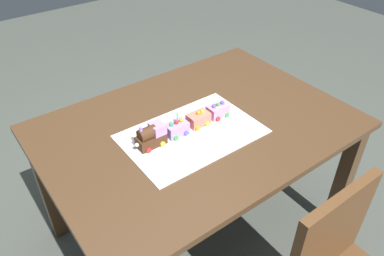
{
  "coord_description": "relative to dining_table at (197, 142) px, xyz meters",
  "views": [
    {
      "loc": [
        -0.85,
        -1.1,
        1.77
      ],
      "look_at": [
        -0.07,
        -0.05,
        0.77
      ],
      "focal_mm": 35.14,
      "sensor_mm": 36.0,
      "label": 1
    }
  ],
  "objects": [
    {
      "name": "birthday_candle",
      "position": [
        -0.11,
        -0.01,
        0.21
      ],
      "size": [
        0.01,
        0.01,
        0.05
      ],
      "color": "#66D872",
      "rests_on": "cake_car_caboose_lavender"
    },
    {
      "name": "cake_car_caboose_lavender",
      "position": [
        -0.12,
        -0.01,
        0.14
      ],
      "size": [
        0.1,
        0.08,
        0.07
      ],
      "color": "#AD84E0",
      "rests_on": "cake_board"
    },
    {
      "name": "dining_table",
      "position": [
        0.0,
        0.0,
        0.0
      ],
      "size": [
        1.4,
        1.0,
        0.74
      ],
      "color": "#4C331E",
      "rests_on": "ground"
    },
    {
      "name": "cake_locomotive",
      "position": [
        -0.25,
        -0.01,
        0.16
      ],
      "size": [
        0.14,
        0.08,
        0.12
      ],
      "color": "#472816",
      "rests_on": "cake_board"
    },
    {
      "name": "cake_car_flatbed_bubblegum",
      "position": [
        0.12,
        -0.01,
        0.14
      ],
      "size": [
        0.1,
        0.08,
        0.07
      ],
      "color": "pink",
      "rests_on": "cake_board"
    },
    {
      "name": "cake_board",
      "position": [
        -0.07,
        -0.05,
        0.11
      ],
      "size": [
        0.6,
        0.4,
        0.0
      ],
      "primitive_type": "cube",
      "color": "silver",
      "rests_on": "dining_table"
    },
    {
      "name": "ground_plane",
      "position": [
        0.0,
        0.0,
        -0.63
      ],
      "size": [
        8.0,
        8.0,
        0.0
      ],
      "primitive_type": "plane",
      "color": "#474C44"
    },
    {
      "name": "cake_car_tanker_coral",
      "position": [
        -0.0,
        -0.01,
        0.14
      ],
      "size": [
        0.1,
        0.08,
        0.07
      ],
      "color": "#F27260",
      "rests_on": "cake_board"
    }
  ]
}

